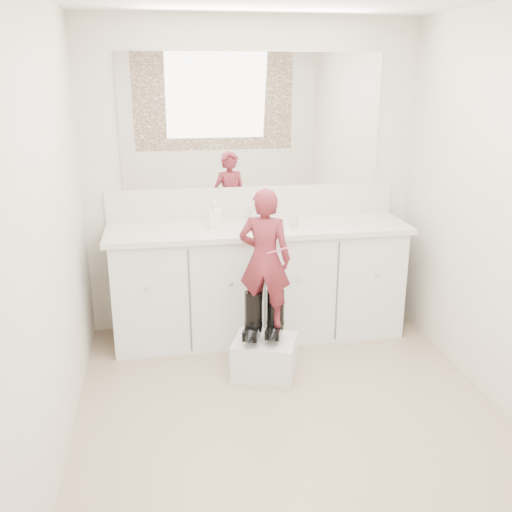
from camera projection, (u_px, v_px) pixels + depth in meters
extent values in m
plane|color=#846B56|center=(294.00, 421.00, 3.42)|extent=(3.00, 3.00, 0.00)
plane|color=beige|center=(253.00, 179.00, 4.46)|extent=(2.60, 0.00, 2.60)
plane|color=beige|center=(422.00, 360.00, 1.65)|extent=(2.60, 0.00, 2.60)
plane|color=beige|center=(45.00, 239.00, 2.85)|extent=(0.00, 3.00, 3.00)
cube|color=silver|center=(259.00, 284.00, 4.44)|extent=(2.20, 0.55, 0.85)
cube|color=beige|center=(259.00, 229.00, 4.29)|extent=(2.28, 0.58, 0.04)
cube|color=beige|center=(253.00, 202.00, 4.51)|extent=(2.28, 0.03, 0.25)
cube|color=white|center=(253.00, 121.00, 4.32)|extent=(2.00, 0.02, 1.00)
cube|color=#472819|center=(436.00, 208.00, 1.52)|extent=(2.00, 0.01, 1.20)
cylinder|color=silver|center=(255.00, 215.00, 4.43)|extent=(0.08, 0.08, 0.10)
imported|color=beige|center=(294.00, 222.00, 4.26)|extent=(0.09, 0.09, 0.08)
imported|color=white|center=(215.00, 214.00, 4.23)|extent=(0.10, 0.10, 0.20)
cube|color=silver|center=(265.00, 357.00, 3.92)|extent=(0.51, 0.47, 0.26)
imported|color=#A9343C|center=(265.00, 259.00, 3.72)|extent=(0.40, 0.33, 0.94)
cylinder|color=#D25176|center=(278.00, 250.00, 3.63)|extent=(0.13, 0.06, 0.06)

